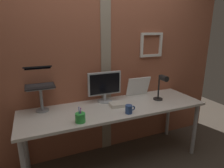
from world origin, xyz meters
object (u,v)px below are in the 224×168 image
(laptop, at_px, (39,81))
(coffee_mug, at_px, (129,109))
(pen_cup, at_px, (80,118))
(whiteboard_panel, at_px, (138,86))
(desk_lamp, at_px, (162,85))
(monitor, at_px, (105,85))

(laptop, height_order, coffee_mug, laptop)
(laptop, distance_m, pen_cup, 0.66)
(whiteboard_panel, xyz_separation_m, desk_lamp, (0.15, -0.30, 0.08))
(laptop, distance_m, coffee_mug, 1.03)
(monitor, height_order, laptop, laptop)
(pen_cup, xyz_separation_m, coffee_mug, (0.54, -0.00, -0.00))
(pen_cup, bearing_deg, whiteboard_panel, 27.07)
(coffee_mug, bearing_deg, whiteboard_panel, 50.42)
(pen_cup, bearing_deg, laptop, 122.93)
(desk_lamp, bearing_deg, whiteboard_panel, 116.95)
(monitor, relative_size, desk_lamp, 1.24)
(laptop, bearing_deg, coffee_mug, -30.17)
(monitor, distance_m, laptop, 0.76)
(pen_cup, bearing_deg, monitor, 45.78)
(desk_lamp, relative_size, pen_cup, 2.04)
(monitor, height_order, pen_cup, monitor)
(whiteboard_panel, bearing_deg, coffee_mug, -129.58)
(coffee_mug, bearing_deg, pen_cup, 179.99)
(laptop, height_order, pen_cup, laptop)
(laptop, relative_size, whiteboard_panel, 0.92)
(monitor, relative_size, coffee_mug, 3.66)
(desk_lamp, xyz_separation_m, coffee_mug, (-0.54, -0.17, -0.16))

